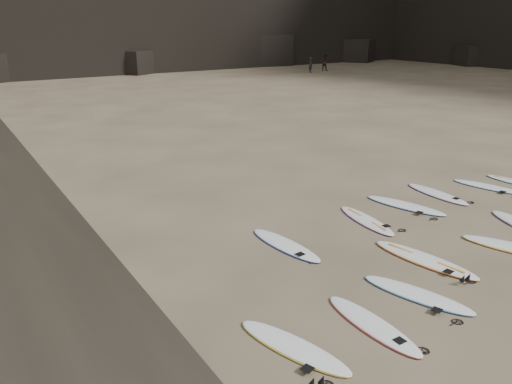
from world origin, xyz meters
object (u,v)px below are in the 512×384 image
at_px(surfboard_8, 437,194).
at_px(surfboard_9, 488,187).
at_px(surfboard_2, 424,259).
at_px(surfboard_5, 285,245).
at_px(surfboard_0, 372,324).
at_px(person_a, 311,65).
at_px(surfboard_1, 417,294).
at_px(surfboard_11, 293,346).
at_px(person_b, 324,62).
at_px(surfboard_7, 405,205).
at_px(surfboard_6, 366,220).

distance_m(surfboard_8, surfboard_9, 2.09).
bearing_deg(surfboard_2, surfboard_5, 124.89).
height_order(surfboard_0, surfboard_9, same).
bearing_deg(person_a, surfboard_1, 162.42).
distance_m(surfboard_8, surfboard_11, 9.46).
bearing_deg(person_a, surfboard_8, 165.64).
height_order(surfboard_9, person_b, person_b).
bearing_deg(surfboard_8, surfboard_7, -170.59).
bearing_deg(person_a, surfboard_2, 163.15).
bearing_deg(surfboard_6, surfboard_7, 15.69).
bearing_deg(surfboard_0, surfboard_7, 36.75).
xyz_separation_m(surfboard_9, surfboard_11, (-10.68, -3.40, -0.00)).
bearing_deg(person_a, person_b, -58.23).
height_order(surfboard_5, person_b, person_b).
relative_size(surfboard_1, surfboard_9, 1.02).
height_order(surfboard_2, surfboard_6, surfboard_2).
bearing_deg(surfboard_9, surfboard_8, 153.21).
xyz_separation_m(surfboard_2, person_b, (27.49, 36.25, 0.90)).
height_order(surfboard_7, person_a, person_a).
distance_m(surfboard_7, person_a, 40.08).
relative_size(surfboard_11, person_b, 1.22).
xyz_separation_m(surfboard_1, surfboard_6, (1.97, 3.45, -0.00)).
distance_m(surfboard_2, surfboard_11, 4.65).
height_order(surfboard_6, surfboard_7, surfboard_7).
distance_m(surfboard_2, surfboard_5, 3.31).
bearing_deg(surfboard_6, person_a, 62.56).
bearing_deg(surfboard_9, surfboard_1, -170.25).
bearing_deg(person_b, surfboard_6, 110.54).
bearing_deg(surfboard_2, surfboard_6, 68.56).
relative_size(surfboard_2, surfboard_5, 1.10).
relative_size(surfboard_6, surfboard_11, 1.02).
bearing_deg(surfboard_2, surfboard_8, 26.70).
relative_size(surfboard_0, surfboard_2, 0.86).
height_order(surfboard_7, surfboard_8, surfboard_7).
bearing_deg(surfboard_0, surfboard_2, 23.26).
xyz_separation_m(surfboard_5, surfboard_9, (8.40, 0.02, -0.00)).
xyz_separation_m(surfboard_0, surfboard_2, (2.93, 1.24, 0.01)).
height_order(surfboard_8, surfboard_9, surfboard_8).
relative_size(surfboard_2, surfboard_9, 1.15).
height_order(surfboard_0, person_b, person_b).
xyz_separation_m(surfboard_1, surfboard_5, (-0.87, 3.37, 0.00)).
distance_m(surfboard_11, person_a, 47.18).
bearing_deg(surfboard_8, surfboard_6, -170.27).
height_order(surfboard_1, surfboard_9, surfboard_1).
bearing_deg(surfboard_7, person_a, 39.72).
bearing_deg(person_b, surfboard_1, 111.28).
xyz_separation_m(surfboard_6, surfboard_8, (3.51, 0.39, 0.00)).
relative_size(surfboard_7, surfboard_9, 1.09).
relative_size(surfboard_1, surfboard_6, 1.00).
bearing_deg(surfboard_5, surfboard_11, -129.12).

